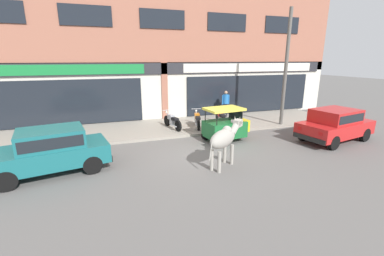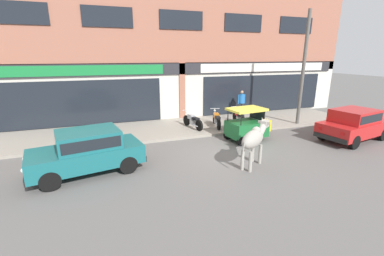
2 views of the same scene
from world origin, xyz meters
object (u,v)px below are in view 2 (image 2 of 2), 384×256
object	(u,v)px
car_1	(354,123)
utility_pole	(303,69)
motorcycle_2	(239,117)
auto_rickshaw	(248,126)
motorcycle_0	(193,121)
cow	(254,139)
motorcycle_1	(217,119)
car_0	(88,150)
pedestrian	(241,101)

from	to	relation	value
car_1	utility_pole	distance (m)	3.76
motorcycle_2	auto_rickshaw	bearing A→B (deg)	-109.79
motorcycle_0	utility_pole	world-z (taller)	utility_pole
cow	motorcycle_2	size ratio (longest dim) A/B	1.03
cow	motorcycle_1	bearing A→B (deg)	80.70
car_0	motorcycle_2	size ratio (longest dim) A/B	2.11
car_0	motorcycle_1	world-z (taller)	car_0
motorcycle_0	motorcycle_1	world-z (taller)	same
motorcycle_1	pedestrian	bearing A→B (deg)	35.44
auto_rickshaw	motorcycle_1	distance (m)	2.31
motorcycle_0	pedestrian	bearing A→B (deg)	23.01
pedestrian	motorcycle_0	bearing A→B (deg)	-156.99
motorcycle_1	motorcycle_2	size ratio (longest dim) A/B	0.99
auto_rickshaw	motorcycle_2	size ratio (longest dim) A/B	1.15
car_1	motorcycle_0	xyz separation A→B (m)	(-6.44, 3.99, -0.31)
motorcycle_0	motorcycle_2	bearing A→B (deg)	-1.29
pedestrian	utility_pole	world-z (taller)	utility_pole
motorcycle_2	cow	bearing A→B (deg)	-113.91
cow	utility_pole	size ratio (longest dim) A/B	0.31
auto_rickshaw	pedestrian	distance (m)	4.46
utility_pole	car_1	bearing A→B (deg)	-78.92
cow	car_0	world-z (taller)	cow
motorcycle_1	utility_pole	xyz separation A→B (m)	(4.55, -0.90, 2.58)
motorcycle_0	utility_pole	xyz separation A→B (m)	(5.86, -1.05, 2.58)
pedestrian	utility_pole	distance (m)	3.91
car_1	pedestrian	xyz separation A→B (m)	(-2.66, 5.60, 0.29)
utility_pole	car_0	bearing A→B (deg)	-166.57
cow	car_0	size ratio (longest dim) A/B	0.49
utility_pole	motorcycle_1	bearing A→B (deg)	168.87
car_1	motorcycle_0	size ratio (longest dim) A/B	2.12
motorcycle_0	motorcycle_1	xyz separation A→B (m)	(1.31, -0.15, 0.00)
car_1	motorcycle_1	distance (m)	6.41
car_1	car_0	bearing A→B (deg)	178.19
car_1	motorcycle_2	world-z (taller)	car_1
car_1	utility_pole	bearing A→B (deg)	101.08
auto_rickshaw	motorcycle_2	xyz separation A→B (m)	(0.84, 2.33, -0.15)
cow	motorcycle_1	xyz separation A→B (m)	(0.79, 4.80, -0.50)
cow	motorcycle_0	distance (m)	5.01
car_1	pedestrian	bearing A→B (deg)	115.41
auto_rickshaw	pedestrian	xyz separation A→B (m)	(1.93, 4.00, 0.45)
cow	car_1	xyz separation A→B (m)	(5.92, 0.97, -0.19)
auto_rickshaw	motorcycle_0	xyz separation A→B (m)	(-1.85, 2.39, -0.15)
pedestrian	utility_pole	xyz separation A→B (m)	(2.08, -2.65, 1.98)
car_1	auto_rickshaw	size ratio (longest dim) A/B	1.84
motorcycle_2	pedestrian	world-z (taller)	pedestrian
motorcycle_2	pedestrian	distance (m)	2.08
cow	motorcycle_2	distance (m)	5.38
cow	auto_rickshaw	xyz separation A→B (m)	(1.33, 2.57, -0.35)
auto_rickshaw	motorcycle_0	world-z (taller)	auto_rickshaw
car_0	utility_pole	size ratio (longest dim) A/B	0.64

